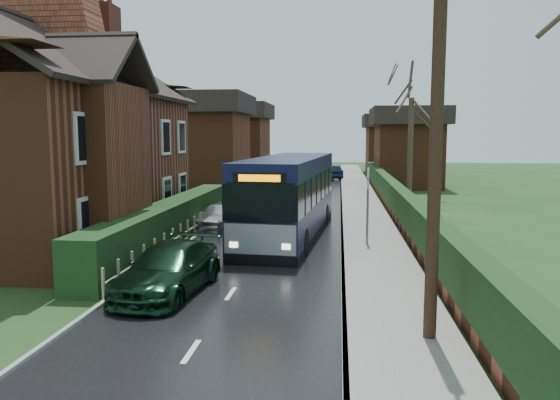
# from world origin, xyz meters

# --- Properties ---
(ground) EXTENTS (140.00, 140.00, 0.00)m
(ground) POSITION_xyz_m (0.00, 0.00, 0.00)
(ground) COLOR #2C4A1F
(ground) RESTS_ON ground
(road) EXTENTS (6.00, 100.00, 0.02)m
(road) POSITION_xyz_m (0.00, 10.00, 0.01)
(road) COLOR black
(road) RESTS_ON ground
(pavement) EXTENTS (2.50, 100.00, 0.14)m
(pavement) POSITION_xyz_m (4.25, 10.00, 0.07)
(pavement) COLOR slate
(pavement) RESTS_ON ground
(kerb_right) EXTENTS (0.12, 100.00, 0.14)m
(kerb_right) POSITION_xyz_m (3.05, 10.00, 0.07)
(kerb_right) COLOR gray
(kerb_right) RESTS_ON ground
(kerb_left) EXTENTS (0.12, 100.00, 0.10)m
(kerb_left) POSITION_xyz_m (-3.05, 10.00, 0.05)
(kerb_left) COLOR gray
(kerb_left) RESTS_ON ground
(front_hedge) EXTENTS (1.20, 16.00, 1.60)m
(front_hedge) POSITION_xyz_m (-3.90, 5.00, 0.80)
(front_hedge) COLOR black
(front_hedge) RESTS_ON ground
(picket_fence) EXTENTS (0.10, 16.00, 0.90)m
(picket_fence) POSITION_xyz_m (-3.15, 5.00, 0.45)
(picket_fence) COLOR #9A8E68
(picket_fence) RESTS_ON ground
(right_wall_hedge) EXTENTS (0.60, 50.00, 1.80)m
(right_wall_hedge) POSITION_xyz_m (5.80, 10.00, 1.02)
(right_wall_hedge) COLOR brown
(right_wall_hedge) RESTS_ON ground
(brick_house) EXTENTS (9.30, 14.60, 10.30)m
(brick_house) POSITION_xyz_m (-8.73, 4.78, 4.38)
(brick_house) COLOR brown
(brick_house) RESTS_ON ground
(bus) EXTENTS (3.46, 11.29, 3.38)m
(bus) POSITION_xyz_m (0.80, 6.67, 1.67)
(bus) COLOR black
(bus) RESTS_ON ground
(car_silver) EXTENTS (2.15, 3.88, 1.25)m
(car_silver) POSITION_xyz_m (-2.52, 8.02, 0.62)
(car_silver) COLOR silver
(car_silver) RESTS_ON ground
(car_green) EXTENTS (2.32, 4.75, 1.33)m
(car_green) POSITION_xyz_m (-1.70, -2.04, 0.67)
(car_green) COLOR black
(car_green) RESTS_ON ground
(car_distant) EXTENTS (2.66, 4.28, 1.33)m
(car_distant) POSITION_xyz_m (2.00, 36.71, 0.67)
(car_distant) COLOR black
(car_distant) RESTS_ON ground
(bus_stop_sign) EXTENTS (0.11, 0.47, 3.09)m
(bus_stop_sign) POSITION_xyz_m (4.00, 4.80, 2.04)
(bus_stop_sign) COLOR slate
(bus_stop_sign) RESTS_ON ground
(telegraph_pole) EXTENTS (0.27, 1.00, 7.73)m
(telegraph_pole) POSITION_xyz_m (4.80, -5.00, 3.91)
(telegraph_pole) COLOR black
(telegraph_pole) RESTS_ON ground
(tree_right_far) EXTENTS (4.93, 4.93, 9.52)m
(tree_right_far) POSITION_xyz_m (7.51, 20.30, 7.11)
(tree_right_far) COLOR #3A2B22
(tree_right_far) RESTS_ON ground
(tree_house_side) EXTENTS (4.48, 4.48, 10.19)m
(tree_house_side) POSITION_xyz_m (-9.59, 18.00, 7.61)
(tree_house_side) COLOR #372D20
(tree_house_side) RESTS_ON ground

